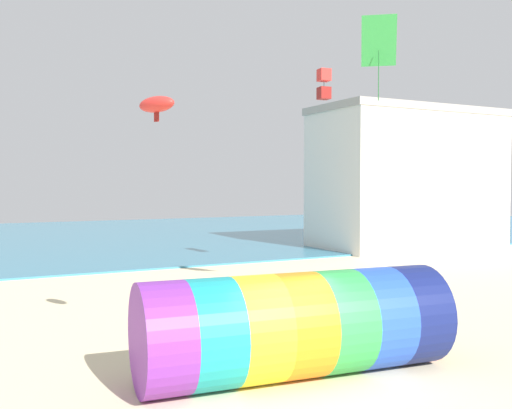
% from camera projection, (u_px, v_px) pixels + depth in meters
% --- Properties ---
extents(ground_plane, '(120.00, 120.00, 0.00)m').
position_uv_depth(ground_plane, '(314.00, 407.00, 11.46)').
color(ground_plane, beige).
extents(sea, '(120.00, 40.00, 0.10)m').
position_uv_depth(sea, '(51.00, 238.00, 46.18)').
color(sea, teal).
rests_on(sea, ground).
extents(giant_inflatable_tube, '(7.54, 3.14, 2.42)m').
position_uv_depth(giant_inflatable_tube, '(296.00, 325.00, 13.19)').
color(giant_inflatable_tube, purple).
rests_on(giant_inflatable_tube, ground).
extents(kite_handler, '(0.37, 0.42, 1.66)m').
position_uv_depth(kite_handler, '(433.00, 316.00, 15.63)').
color(kite_handler, '#726651').
rests_on(kite_handler, ground).
extents(kite_red_box, '(0.61, 0.61, 1.54)m').
position_uv_depth(kite_red_box, '(324.00, 84.00, 27.33)').
color(kite_red_box, red).
extents(kite_red_parafoil, '(0.93, 1.37, 0.66)m').
position_uv_depth(kite_red_parafoil, '(156.00, 104.00, 14.35)').
color(kite_red_parafoil, red).
extents(kite_green_diamond, '(1.33, 1.24, 2.80)m').
position_uv_depth(kite_green_diamond, '(379.00, 42.00, 19.30)').
color(kite_green_diamond, green).
extents(promenade_building, '(13.54, 6.58, 9.76)m').
position_uv_depth(promenade_building, '(408.00, 178.00, 40.36)').
color(promenade_building, silver).
rests_on(promenade_building, ground).
extents(cooler_box, '(0.59, 0.47, 0.36)m').
position_uv_depth(cooler_box, '(428.00, 351.00, 14.64)').
color(cooler_box, red).
rests_on(cooler_box, ground).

